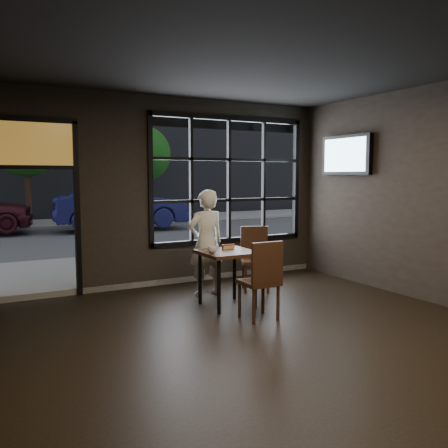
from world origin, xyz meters
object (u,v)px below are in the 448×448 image
chair_near (259,280)px  man (206,243)px  navy_car (121,206)px  cafe_table (227,278)px

chair_near → man: size_ratio=0.63×
man → navy_car: size_ratio=0.37×
man → cafe_table: bearing=86.1°
man → navy_car: man is taller
cafe_table → navy_car: bearing=81.5°
cafe_table → chair_near: size_ratio=0.78×
navy_car → man: bearing=178.5°
cafe_table → chair_near: bearing=-84.7°
chair_near → man: man is taller
navy_car → chair_near: bearing=179.9°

